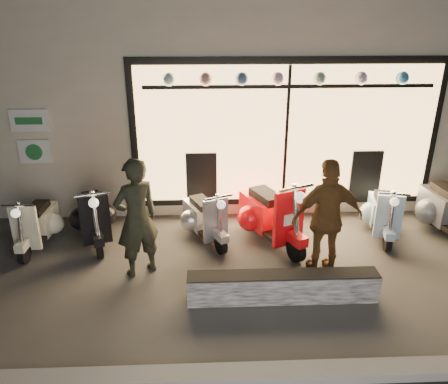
# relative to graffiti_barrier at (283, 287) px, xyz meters

# --- Properties ---
(ground) EXTENTS (40.00, 40.00, 0.00)m
(ground) POSITION_rel_graffiti_barrier_xyz_m (-0.38, 0.65, -0.20)
(ground) COLOR #383533
(ground) RESTS_ON ground
(kerb) EXTENTS (40.00, 0.25, 0.12)m
(kerb) POSITION_rel_graffiti_barrier_xyz_m (-0.38, -1.35, -0.14)
(kerb) COLOR slate
(kerb) RESTS_ON ground
(shop_building) EXTENTS (10.20, 6.23, 4.20)m
(shop_building) POSITION_rel_graffiti_barrier_xyz_m (-0.37, 5.63, 1.90)
(shop_building) COLOR beige
(shop_building) RESTS_ON ground
(graffiti_barrier) EXTENTS (2.52, 0.28, 0.40)m
(graffiti_barrier) POSITION_rel_graffiti_barrier_xyz_m (0.00, 0.00, 0.00)
(graffiti_barrier) COLOR black
(graffiti_barrier) RESTS_ON ground
(scooter_silver) EXTENTS (0.76, 1.26, 0.92)m
(scooter_silver) POSITION_rel_graffiti_barrier_xyz_m (-1.05, 1.84, 0.17)
(scooter_silver) COLOR black
(scooter_silver) RESTS_ON ground
(scooter_red) EXTENTS (0.95, 1.58, 1.15)m
(scooter_red) POSITION_rel_graffiti_barrier_xyz_m (0.02, 1.73, 0.26)
(scooter_red) COLOR black
(scooter_red) RESTS_ON ground
(scooter_black) EXTENTS (0.74, 1.42, 1.02)m
(scooter_black) POSITION_rel_graffiti_barrier_xyz_m (-2.90, 1.88, 0.21)
(scooter_black) COLOR black
(scooter_black) RESTS_ON ground
(scooter_cream) EXTENTS (0.42, 1.27, 0.91)m
(scooter_cream) POSITION_rel_graffiti_barrier_xyz_m (-3.76, 1.73, 0.17)
(scooter_cream) COLOR black
(scooter_cream) RESTS_ON ground
(scooter_blue) EXTENTS (0.60, 1.32, 0.94)m
(scooter_blue) POSITION_rel_graffiti_barrier_xyz_m (2.03, 1.86, 0.18)
(scooter_blue) COLOR black
(scooter_blue) RESTS_ON ground
(scooter_grey) EXTENTS (0.61, 1.61, 1.15)m
(scooter_grey) POSITION_rel_graffiti_barrier_xyz_m (3.13, 1.79, 0.26)
(scooter_grey) COLOR black
(scooter_grey) RESTS_ON ground
(man) EXTENTS (0.77, 0.71, 1.77)m
(man) POSITION_rel_graffiti_barrier_xyz_m (-1.98, 0.74, 0.69)
(man) COLOR black
(man) RESTS_ON ground
(woman) EXTENTS (1.06, 0.52, 1.75)m
(woman) POSITION_rel_graffiti_barrier_xyz_m (0.71, 0.65, 0.67)
(woman) COLOR brown
(woman) RESTS_ON ground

